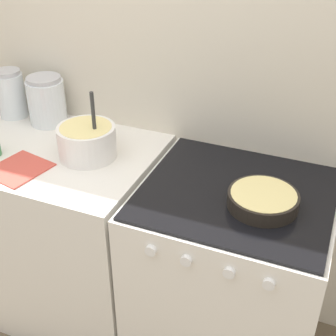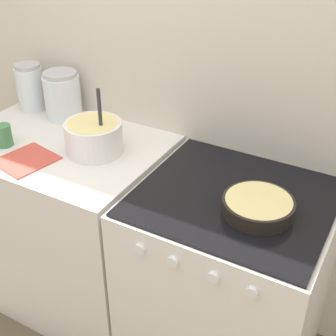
{
  "view_description": "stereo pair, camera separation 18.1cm",
  "coord_description": "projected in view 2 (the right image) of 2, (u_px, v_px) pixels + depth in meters",
  "views": [
    {
      "loc": [
        0.7,
        -1.11,
        1.9
      ],
      "look_at": [
        0.11,
        0.32,
        0.95
      ],
      "focal_mm": 50.0,
      "sensor_mm": 36.0,
      "label": 1
    },
    {
      "loc": [
        0.86,
        -1.03,
        1.9
      ],
      "look_at": [
        0.11,
        0.32,
        0.95
      ],
      "focal_mm": 50.0,
      "sensor_mm": 36.0,
      "label": 2
    }
  ],
  "objects": [
    {
      "name": "mixing_bowl",
      "position": [
        94.0,
        135.0,
        1.98
      ],
      "size": [
        0.24,
        0.24,
        0.3
      ],
      "color": "white",
      "rests_on": "countertop_cabinet"
    },
    {
      "name": "storage_jar_middle",
      "position": [
        63.0,
        98.0,
        2.27
      ],
      "size": [
        0.18,
        0.18,
        0.23
      ],
      "color": "silver",
      "rests_on": "countertop_cabinet"
    },
    {
      "name": "wall_back",
      "position": [
        189.0,
        72.0,
        2.01
      ],
      "size": [
        4.87,
        0.05,
        2.4
      ],
      "color": "beige",
      "rests_on": "ground_plane"
    },
    {
      "name": "recipe_page",
      "position": [
        26.0,
        160.0,
        1.95
      ],
      "size": [
        0.25,
        0.26,
        0.01
      ],
      "color": "#CC4C3F",
      "rests_on": "countertop_cabinet"
    },
    {
      "name": "storage_jar_left",
      "position": [
        31.0,
        90.0,
        2.35
      ],
      "size": [
        0.14,
        0.14,
        0.23
      ],
      "color": "silver",
      "rests_on": "countertop_cabinet"
    },
    {
      "name": "baking_pan",
      "position": [
        258.0,
        206.0,
        1.63
      ],
      "size": [
        0.25,
        0.25,
        0.06
      ],
      "color": "black",
      "rests_on": "stove"
    },
    {
      "name": "tin_can",
      "position": [
        4.0,
        135.0,
        2.04
      ],
      "size": [
        0.07,
        0.07,
        0.1
      ],
      "color": "#3F7F4C",
      "rests_on": "countertop_cabinet"
    },
    {
      "name": "countertop_cabinet",
      "position": [
        69.0,
        222.0,
        2.33
      ],
      "size": [
        0.94,
        0.67,
        0.9
      ],
      "color": "silver",
      "rests_on": "ground_plane"
    },
    {
      "name": "stove",
      "position": [
        227.0,
        284.0,
        1.97
      ],
      "size": [
        0.74,
        0.69,
        0.9
      ],
      "color": "white",
      "rests_on": "ground_plane"
    }
  ]
}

